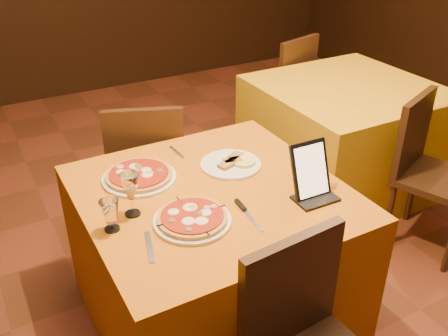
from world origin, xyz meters
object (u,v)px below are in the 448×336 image
chair_side_near (439,179)px  water_glass (110,215)px  chair_main_far (148,168)px  main_table (213,258)px  wine_glass (131,194)px  pizza_near (192,219)px  pizza_far (139,176)px  tablet (310,170)px  chair_side_far (278,90)px  side_table (343,137)px

chair_side_near → water_glass: size_ratio=7.00×
chair_main_far → main_table: bearing=111.1°
wine_glass → pizza_near: bearing=-41.9°
chair_side_near → main_table: bearing=154.3°
main_table → pizza_far: size_ratio=3.31×
main_table → pizza_near: (-0.17, -0.17, 0.39)m
pizza_near → pizza_far: bearing=99.2°
chair_side_near → tablet: tablet is taller
chair_side_near → chair_side_far: size_ratio=1.00×
chair_side_near → water_glass: 1.90m
pizza_near → tablet: size_ratio=1.27×
wine_glass → water_glass: size_ratio=1.46×
chair_side_near → pizza_far: 1.70m
pizza_near → wine_glass: size_ratio=1.63×
main_table → chair_side_near: 1.41m
side_table → pizza_near: pizza_near is taller
main_table → tablet: (0.35, -0.22, 0.49)m
tablet → chair_side_far: bearing=60.2°
pizza_far → side_table: bearing=15.8°
chair_side_far → chair_main_far: bearing=11.4°
chair_side_near → chair_side_far: 1.62m
pizza_near → tablet: tablet is taller
tablet → wine_glass: bearing=163.9°
wine_glass → tablet: bearing=-17.3°
pizza_near → chair_side_near: bearing=2.8°
pizza_far → wine_glass: bearing=-115.8°
chair_side_far → side_table: bearing=74.5°
side_table → chair_main_far: chair_main_far is taller
chair_side_near → pizza_near: (-1.58, -0.08, 0.31)m
wine_glass → tablet: (0.71, -0.22, 0.03)m
chair_side_far → tablet: 2.08m
side_table → water_glass: water_glass is taller
chair_side_far → pizza_far: chair_side_far is taller
pizza_near → water_glass: (-0.29, 0.11, 0.05)m
pizza_far → wine_glass: wine_glass is taller
water_glass → main_table: bearing=7.6°
tablet → pizza_far: bearing=142.9°
side_table → tablet: size_ratio=4.51×
main_table → pizza_far: bearing=134.7°
side_table → pizza_far: size_ratio=3.31×
side_table → chair_side_far: chair_side_far is taller
water_glass → tablet: tablet is taller
side_table → wine_glass: (-1.76, -0.71, 0.47)m
chair_side_near → chair_side_far: same height
chair_side_far → pizza_near: bearing=31.6°
side_table → chair_side_near: size_ratio=1.21×
pizza_near → chair_side_far: bearing=47.1°
main_table → wine_glass: bearing=-179.6°
chair_main_far → wine_glass: (-0.36, -0.82, 0.39)m
pizza_near → pizza_far: (-0.07, 0.41, 0.00)m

